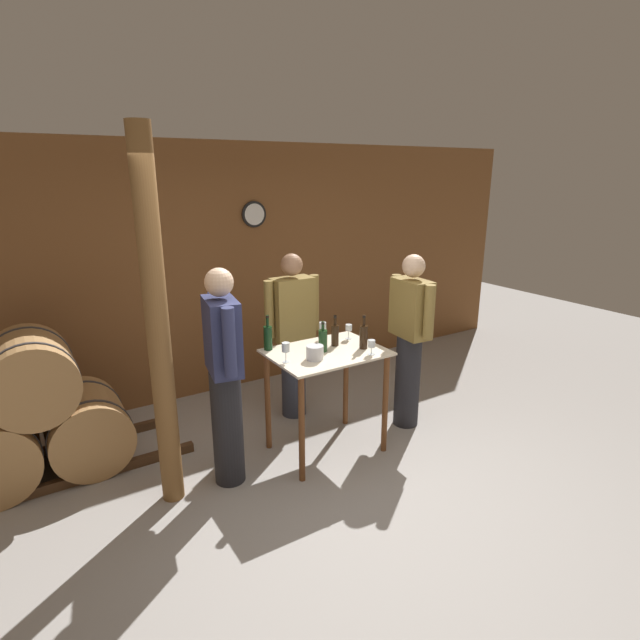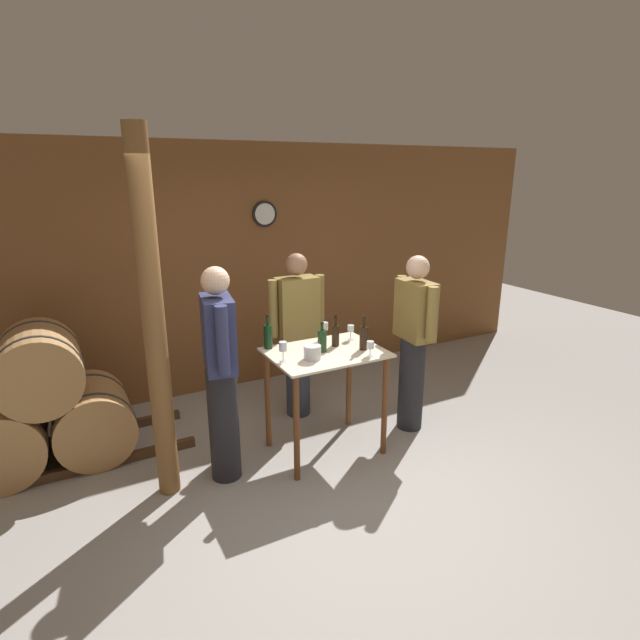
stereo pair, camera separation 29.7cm
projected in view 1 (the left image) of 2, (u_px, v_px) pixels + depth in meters
ground_plane at (359, 502)px, 3.76m from camera, size 14.00×14.00×0.00m
back_wall at (223, 271)px, 5.42m from camera, size 8.40×0.08×2.70m
barrel_rack at (39, 419)px, 3.98m from camera, size 2.26×0.75×1.21m
tasting_table at (326, 373)px, 4.27m from camera, size 0.96×0.71×0.93m
wooden_post at (158, 329)px, 3.44m from camera, size 0.16×0.16×2.70m
wine_bottle_far_left at (268, 337)px, 4.22m from camera, size 0.07×0.07×0.30m
wine_bottle_left at (323, 340)px, 4.18m from camera, size 0.08×0.08×0.26m
wine_bottle_center at (335, 334)px, 4.33m from camera, size 0.07×0.07×0.27m
wine_bottle_right at (364, 336)px, 4.25m from camera, size 0.07×0.07×0.30m
wine_glass_near_left at (286, 348)px, 3.94m from camera, size 0.06×0.06×0.16m
wine_glass_near_center at (323, 327)px, 4.48m from camera, size 0.06×0.06×0.16m
wine_glass_near_right at (372, 344)px, 4.11m from camera, size 0.06×0.06×0.13m
wine_glass_far_side at (349, 328)px, 4.50m from camera, size 0.06×0.06×0.14m
ice_bucket at (315, 353)px, 4.02m from camera, size 0.14×0.14×0.12m
person_host at (224, 374)px, 3.77m from camera, size 0.29×0.58×1.73m
person_visitor_with_scarf at (293, 333)px, 4.88m from camera, size 0.59×0.24×1.65m
person_visitor_bearded at (410, 338)px, 4.68m from camera, size 0.25×0.59×1.68m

